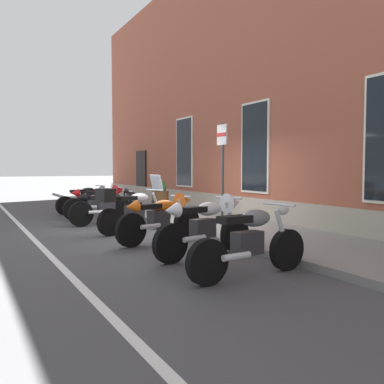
{
  "coord_description": "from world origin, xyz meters",
  "views": [
    {
      "loc": [
        9.38,
        -4.5,
        1.54
      ],
      "look_at": [
        -0.3,
        0.79,
        0.9
      ],
      "focal_mm": 39.31,
      "sensor_mm": 36.0,
      "label": 1
    }
  ],
  "objects": [
    {
      "name": "motorcycle_grey_naked",
      "position": [
        4.66,
        -0.98,
        0.5
      ],
      "size": [
        0.62,
        2.11,
        1.02
      ],
      "color": "black",
      "rests_on": "ground_plane"
    },
    {
      "name": "motorcycle_orange_sport",
      "position": [
        1.54,
        -0.89,
        0.55
      ],
      "size": [
        0.79,
        2.11,
        1.01
      ],
      "color": "black",
      "rests_on": "ground_plane"
    },
    {
      "name": "motorcycle_red_sport",
      "position": [
        -3.09,
        -0.84,
        0.56
      ],
      "size": [
        0.68,
        2.19,
        1.02
      ],
      "color": "black",
      "rests_on": "ground_plane"
    },
    {
      "name": "sidewalk",
      "position": [
        0.0,
        1.31,
        0.06
      ],
      "size": [
        31.23,
        2.63,
        0.13
      ],
      "primitive_type": "cube",
      "color": "slate",
      "rests_on": "ground_plane"
    },
    {
      "name": "parking_sign",
      "position": [
        1.68,
        0.46,
        1.67
      ],
      "size": [
        0.36,
        0.07,
        2.38
      ],
      "color": "#4C4C51",
      "rests_on": "sidewalk"
    },
    {
      "name": "lane_stripe",
      "position": [
        0.0,
        -3.2,
        0.0
      ],
      "size": [
        31.23,
        0.12,
        0.01
      ],
      "primitive_type": "cube",
      "color": "silver",
      "rests_on": "ground_plane"
    },
    {
      "name": "brick_pub_facade",
      "position": [
        0.0,
        5.71,
        4.25
      ],
      "size": [
        25.23,
        6.27,
        8.51
      ],
      "color": "brown",
      "rests_on": "ground_plane"
    },
    {
      "name": "motorcycle_silver_touring",
      "position": [
        0.03,
        -1.01,
        0.57
      ],
      "size": [
        0.97,
        2.09,
        1.36
      ],
      "color": "black",
      "rests_on": "ground_plane"
    },
    {
      "name": "ground_plane",
      "position": [
        0.0,
        0.0,
        0.0
      ],
      "size": [
        140.0,
        140.0,
        0.0
      ],
      "primitive_type": "plane",
      "color": "#424244"
    },
    {
      "name": "barrel_planter",
      "position": [
        -2.88,
        1.03,
        0.57
      ],
      "size": [
        0.57,
        0.57,
        1.0
      ],
      "color": "brown",
      "rests_on": "sidewalk"
    },
    {
      "name": "motorcycle_black_sport",
      "position": [
        -1.61,
        -1.01,
        0.54
      ],
      "size": [
        0.62,
        2.15,
        0.98
      ],
      "color": "black",
      "rests_on": "ground_plane"
    },
    {
      "name": "motorcycle_black_naked",
      "position": [
        -4.68,
        -0.88,
        0.47
      ],
      "size": [
        0.73,
        2.06,
        0.94
      ],
      "color": "black",
      "rests_on": "ground_plane"
    },
    {
      "name": "motorcycle_white_sport",
      "position": [
        3.18,
        -0.79,
        0.58
      ],
      "size": [
        0.75,
        2.14,
        1.08
      ],
      "color": "black",
      "rests_on": "ground_plane"
    }
  ]
}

